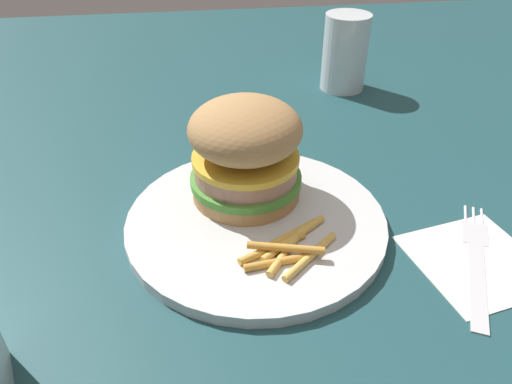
% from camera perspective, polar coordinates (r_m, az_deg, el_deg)
% --- Properties ---
extents(ground_plane, '(1.60, 1.60, 0.00)m').
position_cam_1_polar(ground_plane, '(0.50, -2.26, -2.76)').
color(ground_plane, '#1E474C').
extents(plate, '(0.26, 0.26, 0.01)m').
position_cam_1_polar(plate, '(0.48, -0.00, -3.49)').
color(plate, silver).
rests_on(plate, ground_plane).
extents(sandwich, '(0.12, 0.12, 0.11)m').
position_cam_1_polar(sandwich, '(0.48, -1.25, 4.99)').
color(sandwich, tan).
rests_on(sandwich, plate).
extents(fries_pile, '(0.08, 0.09, 0.01)m').
position_cam_1_polar(fries_pile, '(0.44, 3.86, -6.57)').
color(fries_pile, '#E5B251').
rests_on(fries_pile, plate).
extents(napkin, '(0.13, 0.13, 0.00)m').
position_cam_1_polar(napkin, '(0.49, 24.62, -7.41)').
color(napkin, white).
rests_on(napkin, ground_plane).
extents(fork, '(0.16, 0.09, 0.00)m').
position_cam_1_polar(fork, '(0.49, 24.68, -7.07)').
color(fork, silver).
rests_on(fork, napkin).
extents(drink_glass, '(0.07, 0.07, 0.11)m').
position_cam_1_polar(drink_glass, '(0.78, 10.44, 15.59)').
color(drink_glass, silver).
rests_on(drink_glass, ground_plane).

